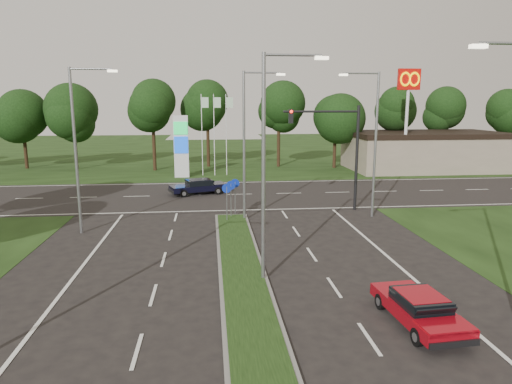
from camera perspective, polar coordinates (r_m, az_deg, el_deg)
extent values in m
plane|color=black|center=(13.57, 0.45, -20.67)|extent=(160.00, 160.00, 0.00)
cube|color=black|center=(66.86, -4.71, 4.88)|extent=(160.00, 50.00, 0.02)
cube|color=black|center=(36.20, -3.69, -0.34)|extent=(160.00, 12.00, 0.02)
cube|color=slate|center=(17.06, -1.05, -13.45)|extent=(2.00, 26.00, 0.12)
cube|color=gray|center=(53.12, 20.28, 4.81)|extent=(16.00, 9.00, 4.00)
cylinder|color=gray|center=(17.79, 0.93, 2.54)|extent=(0.16, 0.16, 9.00)
cylinder|color=gray|center=(17.84, 4.64, 16.70)|extent=(2.20, 0.10, 0.10)
cube|color=#FFF2CC|center=(18.06, 8.21, 16.24)|extent=(0.50, 0.22, 0.12)
cylinder|color=gray|center=(27.67, -1.50, 5.58)|extent=(0.16, 0.16, 9.00)
cylinder|color=gray|center=(27.71, 0.79, 14.70)|extent=(2.20, 0.10, 0.10)
cube|color=#FFF2CC|center=(27.85, 3.11, 14.46)|extent=(0.50, 0.22, 0.12)
cylinder|color=gray|center=(26.61, -21.62, 4.59)|extent=(0.16, 0.16, 9.00)
cylinder|color=gray|center=(26.26, -19.94, 14.27)|extent=(2.20, 0.10, 0.10)
cube|color=#FFF2CC|center=(26.02, -17.50, 14.23)|extent=(0.50, 0.22, 0.12)
cylinder|color=gray|center=(29.45, 14.70, 5.56)|extent=(0.16, 0.16, 9.00)
cylinder|color=gray|center=(29.02, 13.03, 14.26)|extent=(2.20, 0.10, 0.10)
cube|color=#FFF2CC|center=(28.68, 10.87, 14.18)|extent=(0.50, 0.22, 0.12)
cube|color=#FFF2CC|center=(15.79, 26.04, 16.04)|extent=(0.50, 0.22, 0.12)
cylinder|color=black|center=(31.26, 12.47, 4.11)|extent=(0.20, 0.20, 7.00)
cylinder|color=black|center=(30.36, 8.17, 9.93)|extent=(5.00, 0.14, 0.14)
cube|color=black|center=(29.95, 4.38, 9.42)|extent=(0.28, 0.28, 0.90)
sphere|color=#FF190C|center=(29.77, 4.45, 9.99)|extent=(0.20, 0.20, 0.20)
cylinder|color=gray|center=(27.65, -3.66, -1.58)|extent=(0.06, 0.06, 2.20)
cylinder|color=#0C26A5|center=(27.45, -3.69, 0.46)|extent=(0.56, 0.04, 0.56)
cylinder|color=gray|center=(28.64, -3.14, -1.13)|extent=(0.06, 0.06, 2.20)
cylinder|color=#0C26A5|center=(28.45, -3.16, 0.84)|extent=(0.56, 0.04, 0.56)
cylinder|color=gray|center=(29.34, -2.62, -0.83)|extent=(0.06, 0.06, 2.20)
cylinder|color=#0C26A5|center=(29.15, -2.64, 1.09)|extent=(0.56, 0.04, 0.56)
cube|color=silver|center=(44.75, -9.33, 5.60)|extent=(1.40, 0.30, 6.00)
cube|color=#0CA53F|center=(44.44, -9.42, 7.88)|extent=(1.30, 0.08, 1.20)
cube|color=#0C3FBF|center=(44.55, -9.35, 5.83)|extent=(1.30, 0.08, 1.60)
cylinder|color=silver|center=(45.58, -6.77, 7.02)|extent=(0.08, 0.08, 8.00)
cube|color=#B2D8B2|center=(45.47, -6.41, 11.06)|extent=(0.70, 0.02, 1.00)
cylinder|color=silver|center=(45.58, -5.25, 7.05)|extent=(0.08, 0.08, 8.00)
cube|color=#B2D8B2|center=(45.48, -4.87, 11.09)|extent=(0.70, 0.02, 1.00)
cylinder|color=silver|center=(45.61, -3.73, 7.08)|extent=(0.08, 0.08, 8.00)
cube|color=#B2D8B2|center=(45.52, -3.33, 11.11)|extent=(0.70, 0.02, 1.00)
cylinder|color=silver|center=(47.60, 18.26, 7.92)|extent=(0.30, 0.30, 10.00)
cube|color=#BF0C07|center=(47.60, 18.58, 13.21)|extent=(2.20, 0.35, 2.00)
torus|color=#FFC600|center=(47.22, 18.18, 13.26)|extent=(1.06, 0.16, 1.06)
torus|color=#FFC600|center=(47.59, 19.20, 13.18)|extent=(1.06, 0.16, 1.06)
cylinder|color=black|center=(51.72, -4.40, 5.53)|extent=(0.36, 0.36, 4.40)
sphere|color=black|center=(51.49, -4.47, 10.30)|extent=(6.00, 6.00, 6.00)
sphere|color=black|center=(51.30, -4.14, 11.42)|extent=(4.80, 4.80, 4.80)
cube|color=#9E0813|center=(16.27, 19.64, -13.71)|extent=(1.89, 4.05, 0.40)
cube|color=black|center=(16.06, 19.87, -12.57)|extent=(1.49, 1.83, 0.38)
cube|color=#9E0813|center=(15.98, 19.92, -11.95)|extent=(1.39, 1.51, 0.04)
cylinder|color=black|center=(17.05, 15.29, -13.07)|extent=(0.22, 0.57, 0.55)
cylinder|color=black|center=(17.69, 19.65, -12.43)|extent=(0.22, 0.57, 0.55)
cylinder|color=black|center=(15.05, 19.53, -16.72)|extent=(0.22, 0.57, 0.55)
cylinder|color=black|center=(15.77, 24.30, -15.75)|extent=(0.22, 0.57, 0.55)
cube|color=black|center=(36.55, -7.25, 0.56)|extent=(4.66, 3.00, 0.44)
cube|color=black|center=(36.50, -7.14, 1.22)|extent=(2.27, 2.01, 0.41)
cube|color=black|center=(36.46, -7.15, 1.54)|extent=(1.91, 1.82, 0.04)
cylinder|color=black|center=(35.47, -9.02, -0.20)|extent=(0.64, 0.37, 0.61)
cylinder|color=black|center=(37.00, -9.65, 0.25)|extent=(0.64, 0.37, 0.61)
cylinder|color=black|center=(36.24, -4.79, 0.14)|extent=(0.64, 0.37, 0.61)
cylinder|color=black|center=(37.74, -5.58, 0.57)|extent=(0.64, 0.37, 0.61)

